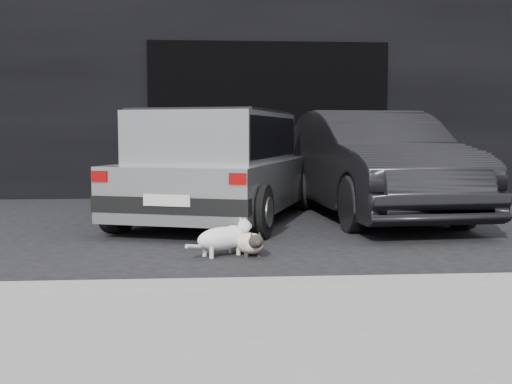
{
  "coord_description": "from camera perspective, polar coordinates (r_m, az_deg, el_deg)",
  "views": [
    {
      "loc": [
        -0.04,
        -6.76,
        1.11
      ],
      "look_at": [
        0.44,
        -0.52,
        0.52
      ],
      "focal_mm": 45.0,
      "sensor_mm": 36.0,
      "label": 1
    }
  ],
  "objects": [
    {
      "name": "ground",
      "position": [
        6.85,
        -4.03,
        -3.95
      ],
      "size": [
        80.0,
        80.0,
        0.0
      ],
      "primitive_type": "plane",
      "color": "black",
      "rests_on": "ground"
    },
    {
      "name": "silver_hatchback",
      "position": [
        8.0,
        -3.22,
        2.77
      ],
      "size": [
        2.75,
        4.04,
        1.37
      ],
      "rotation": [
        0.0,
        0.0,
        -0.32
      ],
      "color": "#A2A4A7",
      "rests_on": "ground"
    },
    {
      "name": "curb",
      "position": [
        4.41,
        9.44,
        -8.43
      ],
      "size": [
        18.0,
        0.25,
        0.12
      ],
      "primitive_type": "cube",
      "color": "gray",
      "rests_on": "ground"
    },
    {
      "name": "sidewalk",
      "position": [
        3.31,
        14.54,
        -13.34
      ],
      "size": [
        18.0,
        2.2,
        0.11
      ],
      "primitive_type": "cube",
      "color": "gray",
      "rests_on": "ground"
    },
    {
      "name": "garage_opening",
      "position": [
        10.8,
        1.13,
        6.38
      ],
      "size": [
        4.0,
        0.1,
        2.6
      ],
      "primitive_type": "cube",
      "color": "black",
      "rests_on": "ground"
    },
    {
      "name": "cat_siamese",
      "position": [
        5.79,
        -0.56,
        -4.55
      ],
      "size": [
        0.33,
        0.69,
        0.24
      ],
      "rotation": [
        0.0,
        0.0,
        3.35
      ],
      "color": "beige",
      "rests_on": "ground"
    },
    {
      "name": "second_car",
      "position": [
        8.44,
        10.31,
        2.46
      ],
      "size": [
        1.82,
        4.32,
        1.39
      ],
      "primitive_type": "imported",
      "rotation": [
        0.0,
        0.0,
        0.08
      ],
      "color": "black",
      "rests_on": "ground"
    },
    {
      "name": "building_facade",
      "position": [
        12.88,
        0.26,
        11.57
      ],
      "size": [
        34.0,
        4.0,
        5.0
      ],
      "primitive_type": "cube",
      "color": "black",
      "rests_on": "ground"
    },
    {
      "name": "cat_white",
      "position": [
        5.78,
        -2.79,
        -4.04
      ],
      "size": [
        0.62,
        0.48,
        0.33
      ],
      "rotation": [
        0.0,
        0.0,
        -1.03
      ],
      "color": "white",
      "rests_on": "ground"
    }
  ]
}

